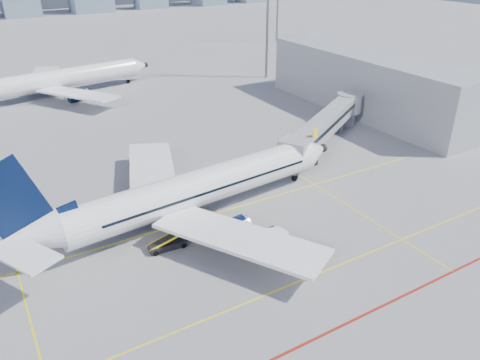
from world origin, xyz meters
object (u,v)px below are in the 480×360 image
(baggage_tug, at_px, (275,236))
(ramp_worker, at_px, (294,247))
(belt_loader, at_px, (169,243))
(cargo_dolly, at_px, (264,242))
(main_aircraft, at_px, (188,192))
(second_aircraft, at_px, (58,80))

(baggage_tug, relative_size, ramp_worker, 1.37)
(belt_loader, xyz_separation_m, ramp_worker, (9.78, -7.10, 0.36))
(cargo_dolly, bearing_deg, baggage_tug, 35.72)
(main_aircraft, relative_size, second_aircraft, 1.05)
(second_aircraft, height_order, ramp_worker, second_aircraft)
(cargo_dolly, bearing_deg, ramp_worker, -28.34)
(baggage_tug, relative_size, cargo_dolly, 0.61)
(main_aircraft, relative_size, ramp_worker, 21.94)
(main_aircraft, xyz_separation_m, baggage_tug, (5.42, -8.49, -2.45))
(second_aircraft, relative_size, baggage_tug, 15.35)
(second_aircraft, bearing_deg, main_aircraft, -96.98)
(baggage_tug, xyz_separation_m, cargo_dolly, (-1.88, -0.86, 0.39))
(baggage_tug, bearing_deg, belt_loader, 143.87)
(belt_loader, height_order, ramp_worker, belt_loader)
(second_aircraft, distance_m, cargo_dolly, 64.39)
(ramp_worker, bearing_deg, cargo_dolly, 46.73)
(cargo_dolly, bearing_deg, belt_loader, 156.10)
(cargo_dolly, relative_size, ramp_worker, 2.23)
(second_aircraft, bearing_deg, baggage_tug, -92.39)
(cargo_dolly, distance_m, ramp_worker, 2.84)
(cargo_dolly, xyz_separation_m, ramp_worker, (2.19, -1.79, -0.24))
(main_aircraft, bearing_deg, baggage_tug, -62.94)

